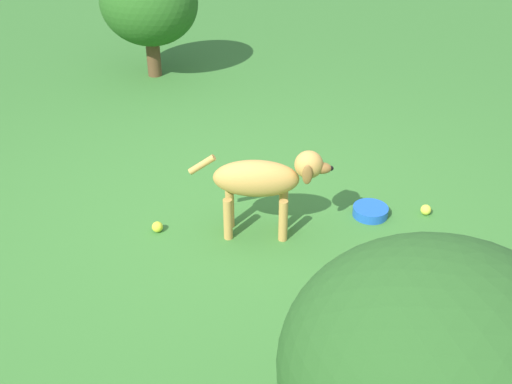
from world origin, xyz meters
name	(u,v)px	position (x,y,z in m)	size (l,w,h in m)	color
ground	(236,224)	(0.00, 0.00, 0.00)	(14.00, 14.00, 0.00)	#38722D
dog	(264,180)	(-0.19, 0.01, 0.37)	(0.77, 0.39, 0.55)	#C69347
tennis_ball_0	(426,210)	(-1.04, -0.59, 0.03)	(0.07, 0.07, 0.07)	#D6DC40
tennis_ball_1	(157,227)	(0.39, 0.27, 0.03)	(0.07, 0.07, 0.07)	#D1DB31
tennis_ball_2	(357,282)	(-0.84, 0.27, 0.03)	(0.07, 0.07, 0.07)	#CBD22C
water_bowl	(370,211)	(-0.72, -0.44, 0.03)	(0.22, 0.22, 0.06)	blue
shrub_near	(149,3)	(1.86, -2.00, 0.70)	(0.93, 0.84, 1.10)	brown
shrub_far	(441,379)	(-1.37, 1.42, 0.73)	(0.97, 0.87, 1.14)	brown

